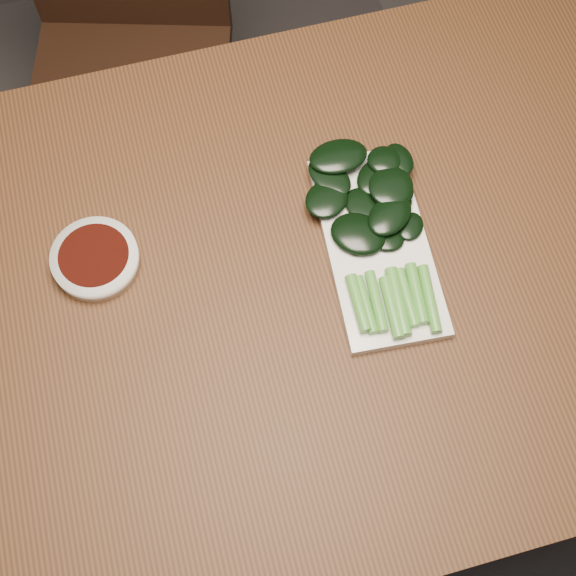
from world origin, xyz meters
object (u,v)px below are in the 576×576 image
Objects in this scene: gai_lan at (375,217)px; chair_far at (128,47)px; sauce_bowl at (95,259)px; serving_plate at (377,246)px; table at (287,300)px.

chair_far is at bearing 113.37° from gai_lan.
serving_plate is (0.36, -0.08, -0.01)m from sauce_bowl.
serving_plate is (0.13, 0.01, 0.08)m from table.
sauce_bowl is at bearing 159.55° from table.
gai_lan reaches higher than sauce_bowl.
table is 4.77× the size of serving_plate.
serving_plate is at bearing -99.48° from gai_lan.
table is 12.27× the size of sauce_bowl.
table is 0.27m from sauce_bowl.
sauce_bowl reaches higher than serving_plate.
sauce_bowl is 0.37m from gai_lan.
sauce_bowl is at bearing 173.46° from gai_lan.
sauce_bowl is 0.37m from serving_plate.
chair_far is 0.73m from gai_lan.
gai_lan is at bearing 18.88° from table.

